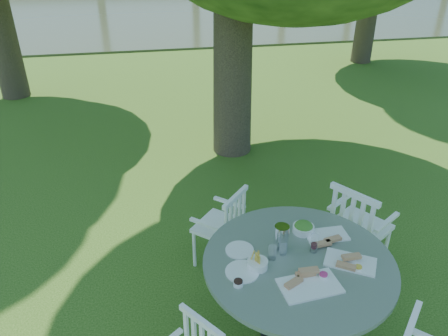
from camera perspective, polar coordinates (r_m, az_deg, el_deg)
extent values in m
plane|color=#20430D|center=(5.02, 0.44, -9.62)|extent=(140.00, 140.00, 0.00)
cylinder|color=black|center=(4.14, 8.82, -20.09)|extent=(0.56, 0.56, 0.04)
cylinder|color=black|center=(3.87, 9.26, -16.33)|extent=(0.12, 0.12, 0.73)
cylinder|color=slate|center=(3.61, 9.74, -12.02)|extent=(1.53, 1.53, 0.04)
cylinder|color=white|center=(4.83, 20.36, -9.84)|extent=(0.04, 0.04, 0.50)
cylinder|color=white|center=(4.97, 15.89, -7.77)|extent=(0.04, 0.04, 0.50)
cylinder|color=white|center=(4.54, 17.98, -12.18)|extent=(0.04, 0.04, 0.50)
cylinder|color=white|center=(4.69, 13.30, -9.88)|extent=(0.04, 0.04, 0.50)
cube|color=white|center=(4.59, 17.35, -7.23)|extent=(0.66, 0.68, 0.04)
cube|color=white|center=(4.30, 16.30, -5.99)|extent=(0.31, 0.45, 0.51)
cylinder|color=white|center=(4.84, -1.30, -8.02)|extent=(0.04, 0.04, 0.44)
cylinder|color=white|center=(4.59, -3.90, -10.51)|extent=(0.04, 0.04, 0.44)
cylinder|color=white|center=(4.70, 2.38, -9.32)|extent=(0.04, 0.04, 0.44)
cylinder|color=white|center=(4.44, -0.07, -11.99)|extent=(0.04, 0.04, 0.44)
cube|color=white|center=(4.49, -0.73, -7.55)|extent=(0.60, 0.61, 0.04)
cube|color=white|center=(4.30, 1.48, -6.13)|extent=(0.33, 0.36, 0.45)
cube|color=white|center=(3.38, 11.13, -14.86)|extent=(0.47, 0.30, 0.02)
cube|color=white|center=(3.65, 16.16, -11.71)|extent=(0.45, 0.40, 0.02)
cube|color=white|center=(3.88, 13.23, -8.53)|extent=(0.36, 0.20, 0.02)
cylinder|color=white|center=(3.44, 2.39, -13.37)|extent=(0.26, 0.26, 0.01)
cylinder|color=white|center=(3.63, 2.05, -10.65)|extent=(0.23, 0.23, 0.01)
cylinder|color=white|center=(3.47, 4.39, -12.41)|extent=(0.16, 0.16, 0.06)
cylinder|color=white|center=(3.87, 10.32, -7.84)|extent=(0.19, 0.19, 0.06)
cylinder|color=silver|center=(3.59, 7.49, -9.12)|extent=(0.12, 0.12, 0.24)
cylinder|color=white|center=(3.65, 11.71, -9.59)|extent=(0.06, 0.06, 0.17)
cylinder|color=white|center=(3.60, 7.67, -10.35)|extent=(0.06, 0.06, 0.11)
cylinder|color=white|center=(3.54, 6.31, -10.91)|extent=(0.07, 0.07, 0.12)
cylinder|color=white|center=(3.46, 12.85, -13.65)|extent=(0.07, 0.07, 0.03)
cylinder|color=white|center=(3.60, 17.13, -12.46)|extent=(0.06, 0.06, 0.03)
cylinder|color=white|center=(3.67, 16.44, -11.36)|extent=(0.07, 0.07, 0.03)
cylinder|color=white|center=(3.33, 1.87, -14.85)|extent=(0.08, 0.08, 0.03)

